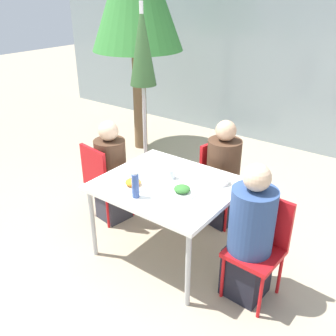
% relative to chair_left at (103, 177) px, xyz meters
% --- Properties ---
extents(ground_plane, '(24.00, 24.00, 0.00)m').
position_rel_chair_left_xyz_m(ground_plane, '(0.91, -0.05, -0.51)').
color(ground_plane, tan).
extents(building_facade, '(10.00, 0.20, 3.00)m').
position_rel_chair_left_xyz_m(building_facade, '(0.91, 3.32, 0.99)').
color(building_facade, '#89999E').
rests_on(building_facade, ground).
extents(dining_table, '(1.19, 1.03, 0.76)m').
position_rel_chair_left_xyz_m(dining_table, '(0.91, -0.05, 0.18)').
color(dining_table, white).
rests_on(dining_table, ground).
extents(chair_left, '(0.45, 0.45, 0.87)m').
position_rel_chair_left_xyz_m(chair_left, '(0.00, 0.00, 0.00)').
color(chair_left, red).
rests_on(chair_left, ground).
extents(person_left, '(0.33, 0.33, 1.13)m').
position_rel_chair_left_xyz_m(person_left, '(0.06, 0.07, 0.02)').
color(person_left, '#383842').
rests_on(person_left, ground).
extents(chair_right, '(0.42, 0.42, 0.87)m').
position_rel_chair_left_xyz_m(chair_right, '(1.80, -0.03, 0.00)').
color(chair_right, red).
rests_on(chair_right, ground).
extents(person_right, '(0.35, 0.35, 1.20)m').
position_rel_chair_left_xyz_m(person_right, '(1.75, -0.10, 0.05)').
color(person_right, black).
rests_on(person_right, ground).
extents(chair_far, '(0.47, 0.47, 0.87)m').
position_rel_chair_left_xyz_m(chair_far, '(0.98, 0.78, 0.00)').
color(chair_far, red).
rests_on(chair_far, ground).
extents(person_far, '(0.36, 0.36, 1.16)m').
position_rel_chair_left_xyz_m(person_far, '(1.05, 0.71, 0.03)').
color(person_far, black).
rests_on(person_far, ground).
extents(closed_umbrella, '(0.36, 0.36, 2.20)m').
position_rel_chair_left_xyz_m(closed_umbrella, '(-0.14, 0.88, 1.10)').
color(closed_umbrella, '#333333').
rests_on(closed_umbrella, ground).
extents(plate_0, '(0.25, 0.25, 0.07)m').
position_rel_chair_left_xyz_m(plate_0, '(0.70, -0.28, 0.27)').
color(plate_0, white).
rests_on(plate_0, dining_table).
extents(plate_1, '(0.25, 0.25, 0.07)m').
position_rel_chair_left_xyz_m(plate_1, '(1.11, -0.13, 0.27)').
color(plate_1, white).
rests_on(plate_1, dining_table).
extents(bottle, '(0.06, 0.06, 0.23)m').
position_rel_chair_left_xyz_m(bottle, '(0.84, -0.41, 0.35)').
color(bottle, '#334C8E').
rests_on(bottle, dining_table).
extents(drinking_cup, '(0.07, 0.07, 0.09)m').
position_rel_chair_left_xyz_m(drinking_cup, '(0.88, 0.04, 0.28)').
color(drinking_cup, silver).
rests_on(drinking_cup, dining_table).
extents(salad_bowl, '(0.16, 0.16, 0.06)m').
position_rel_chair_left_xyz_m(salad_bowl, '(1.28, 0.22, 0.27)').
color(salad_bowl, white).
rests_on(salad_bowl, dining_table).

